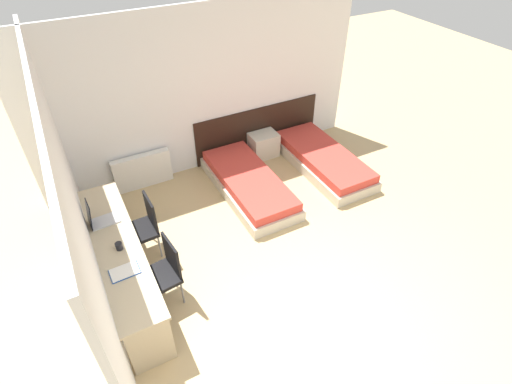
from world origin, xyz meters
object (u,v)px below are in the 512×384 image
bed_near_window (249,184)px  chair_near_laptop (143,225)px  bed_near_door (323,160)px  chair_near_notebook (163,271)px  nightstand (263,145)px  laptop (99,219)px

bed_near_window → chair_near_laptop: 1.91m
bed_near_door → chair_near_notebook: 3.57m
bed_near_door → chair_near_notebook: chair_near_notebook is taller
bed_near_door → nightstand: 1.12m
laptop → bed_near_window: bearing=8.8°
bed_near_window → chair_near_notebook: size_ratio=2.31×
nightstand → chair_near_notebook: size_ratio=0.56×
bed_near_door → laptop: size_ratio=5.66×
chair_near_notebook → laptop: bearing=111.8°
nightstand → chair_near_laptop: 2.90m
bed_near_window → bed_near_door: (1.47, 0.00, 0.00)m
nightstand → bed_near_window: bearing=-131.1°
bed_near_door → laptop: bearing=-172.6°
chair_near_laptop → laptop: bearing=174.9°
chair_near_notebook → bed_near_door: bearing=15.9°
bed_near_door → nightstand: bearing=131.1°
bed_near_window → nightstand: size_ratio=4.13×
bed_near_door → laptop: (-3.76, -0.49, 0.63)m
nightstand → chair_near_notebook: (-2.55, -2.21, 0.26)m
nightstand → bed_near_door: bearing=-48.9°
chair_near_laptop → bed_near_door: bearing=6.4°
bed_near_window → bed_near_door: same height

